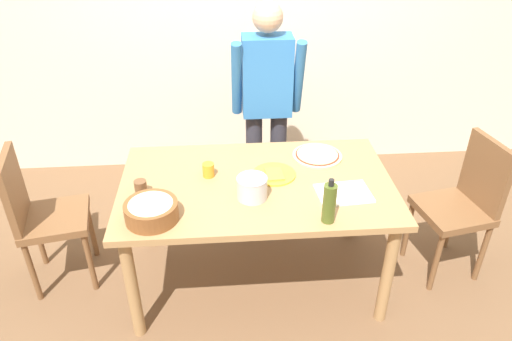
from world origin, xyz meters
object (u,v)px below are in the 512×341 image
(olive_oil_bottle, at_px, (329,203))
(steel_pot, at_px, (252,187))
(cup_orange, at_px, (208,170))
(dining_table, at_px, (257,195))
(cutting_board_white, at_px, (344,193))
(plate_with_slice, at_px, (274,174))
(chair_wooden_right, at_px, (464,200))
(person_cook, at_px, (267,101))
(cup_small_brown, at_px, (141,187))
(pizza_raw_on_board, at_px, (317,155))
(popcorn_bowl, at_px, (151,210))
(chair_wooden_left, at_px, (40,212))

(olive_oil_bottle, distance_m, steel_pot, 0.45)
(steel_pot, bearing_deg, cup_orange, 135.35)
(dining_table, height_order, cutting_board_white, cutting_board_white)
(plate_with_slice, distance_m, steel_pot, 0.27)
(chair_wooden_right, bearing_deg, dining_table, -179.07)
(person_cook, relative_size, olive_oil_bottle, 6.33)
(cup_small_brown, bearing_deg, pizza_raw_on_board, 17.52)
(pizza_raw_on_board, xyz_separation_m, cup_orange, (-0.69, -0.18, 0.03))
(dining_table, xyz_separation_m, plate_with_slice, (0.11, 0.07, 0.10))
(person_cook, distance_m, plate_with_slice, 0.71)
(plate_with_slice, bearing_deg, steel_pot, -124.14)
(cutting_board_white, bearing_deg, chair_wooden_right, 12.24)
(dining_table, xyz_separation_m, cutting_board_white, (0.48, -0.16, 0.10))
(dining_table, bearing_deg, cup_orange, 162.12)
(person_cook, height_order, plate_with_slice, person_cook)
(pizza_raw_on_board, bearing_deg, dining_table, -146.70)
(plate_with_slice, relative_size, cup_orange, 3.06)
(dining_table, bearing_deg, pizza_raw_on_board, 33.30)
(chair_wooden_right, relative_size, plate_with_slice, 3.65)
(cup_small_brown, bearing_deg, steel_pot, -7.53)
(popcorn_bowl, height_order, cutting_board_white, popcorn_bowl)
(pizza_raw_on_board, bearing_deg, popcorn_bowl, -149.55)
(dining_table, distance_m, cutting_board_white, 0.52)
(dining_table, bearing_deg, steel_pot, -103.87)
(olive_oil_bottle, bearing_deg, person_cook, 100.41)
(cutting_board_white, bearing_deg, person_cook, 110.93)
(olive_oil_bottle, bearing_deg, popcorn_bowl, 174.72)
(person_cook, xyz_separation_m, cup_orange, (-0.41, -0.67, -0.14))
(cup_small_brown, bearing_deg, chair_wooden_left, 165.53)
(cup_small_brown, bearing_deg, cutting_board_white, -4.64)
(person_cook, relative_size, cup_orange, 19.06)
(popcorn_bowl, height_order, cup_small_brown, popcorn_bowl)
(chair_wooden_right, xyz_separation_m, pizza_raw_on_board, (-0.91, 0.25, 0.23))
(popcorn_bowl, distance_m, olive_oil_bottle, 0.92)
(person_cook, distance_m, olive_oil_bottle, 1.17)
(steel_pot, bearing_deg, dining_table, 76.13)
(person_cook, xyz_separation_m, plate_with_slice, (-0.02, -0.69, -0.17))
(chair_wooden_right, bearing_deg, popcorn_bowl, -170.11)
(pizza_raw_on_board, xyz_separation_m, steel_pot, (-0.45, -0.42, 0.06))
(plate_with_slice, height_order, steel_pot, steel_pot)
(dining_table, relative_size, cup_orange, 18.82)
(popcorn_bowl, bearing_deg, steel_pot, 16.46)
(pizza_raw_on_board, xyz_separation_m, popcorn_bowl, (-0.98, -0.58, 0.05))
(pizza_raw_on_board, relative_size, cutting_board_white, 1.06)
(chair_wooden_left, relative_size, chair_wooden_right, 1.00)
(dining_table, bearing_deg, plate_with_slice, 31.53)
(person_cook, xyz_separation_m, chair_wooden_left, (-1.45, -0.65, -0.40))
(cutting_board_white, bearing_deg, plate_with_slice, 148.26)
(pizza_raw_on_board, bearing_deg, plate_with_slice, -146.07)
(steel_pot, height_order, cutting_board_white, steel_pot)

